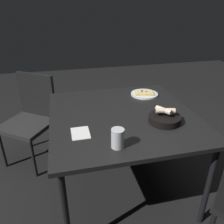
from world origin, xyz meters
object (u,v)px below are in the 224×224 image
(beer_glass, at_px, (118,139))
(pizza_plate, at_px, (144,94))
(dining_table, at_px, (122,120))
(chair_far, at_px, (32,114))
(bread_basket, at_px, (165,118))

(beer_glass, bearing_deg, pizza_plate, 148.84)
(dining_table, distance_m, beer_glass, 0.45)
(beer_glass, height_order, chair_far, chair_far)
(dining_table, xyz_separation_m, beer_glass, (0.41, -0.15, 0.11))
(dining_table, bearing_deg, pizza_plate, 137.64)
(dining_table, height_order, bread_basket, bread_basket)
(pizza_plate, bearing_deg, chair_far, -105.91)
(dining_table, relative_size, bread_basket, 4.90)
(pizza_plate, xyz_separation_m, bread_basket, (0.53, -0.05, 0.02))
(dining_table, height_order, chair_far, chair_far)
(bread_basket, bearing_deg, chair_far, -129.23)
(pizza_plate, xyz_separation_m, beer_glass, (0.75, -0.45, 0.04))
(chair_far, bearing_deg, beer_glass, 30.29)
(bread_basket, bearing_deg, dining_table, -126.76)
(pizza_plate, height_order, bread_basket, bread_basket)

